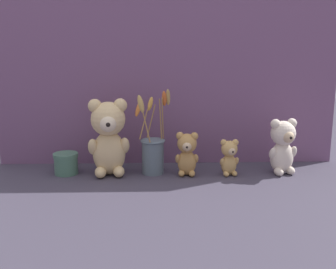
{
  "coord_description": "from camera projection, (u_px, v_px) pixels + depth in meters",
  "views": [
    {
      "loc": [
        -0.04,
        -1.46,
        0.48
      ],
      "look_at": [
        0.0,
        0.02,
        0.15
      ],
      "focal_mm": 45.0,
      "sensor_mm": 36.0,
      "label": 1
    }
  ],
  "objects": [
    {
      "name": "ground_plane",
      "position": [
        168.0,
        175.0,
        1.53
      ],
      "size": [
        4.0,
        4.0,
        0.0
      ],
      "primitive_type": "plane",
      "color": "#3D3847"
    },
    {
      "name": "decorative_tin_tall",
      "position": [
        66.0,
        163.0,
        1.54
      ],
      "size": [
        0.09,
        0.09,
        0.08
      ],
      "color": "#47705B",
      "rests_on": "ground"
    },
    {
      "name": "teddy_bear_large",
      "position": [
        109.0,
        136.0,
        1.51
      ],
      "size": [
        0.15,
        0.14,
        0.28
      ],
      "color": "#DBBC84",
      "rests_on": "ground"
    },
    {
      "name": "teddy_bear_medium",
      "position": [
        283.0,
        145.0,
        1.53
      ],
      "size": [
        0.11,
        0.1,
        0.2
      ],
      "color": "beige",
      "rests_on": "ground"
    },
    {
      "name": "teddy_bear_small",
      "position": [
        187.0,
        153.0,
        1.52
      ],
      "size": [
        0.09,
        0.08,
        0.16
      ],
      "color": "tan",
      "rests_on": "ground"
    },
    {
      "name": "backdrop_wall",
      "position": [
        167.0,
        77.0,
        1.62
      ],
      "size": [
        1.32,
        0.02,
        0.69
      ],
      "color": "#704C70",
      "rests_on": "ground"
    },
    {
      "name": "flower_vase",
      "position": [
        153.0,
        150.0,
        1.54
      ],
      "size": [
        0.14,
        0.13,
        0.32
      ],
      "color": "slate",
      "rests_on": "ground"
    },
    {
      "name": "teddy_bear_tiny",
      "position": [
        229.0,
        157.0,
        1.52
      ],
      "size": [
        0.07,
        0.07,
        0.13
      ],
      "color": "tan",
      "rests_on": "ground"
    }
  ]
}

